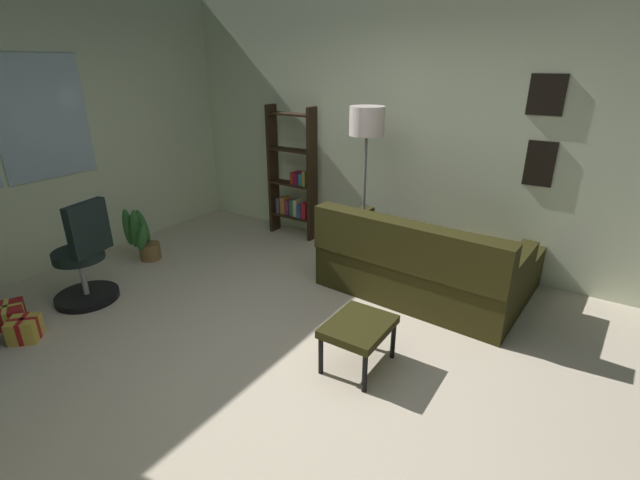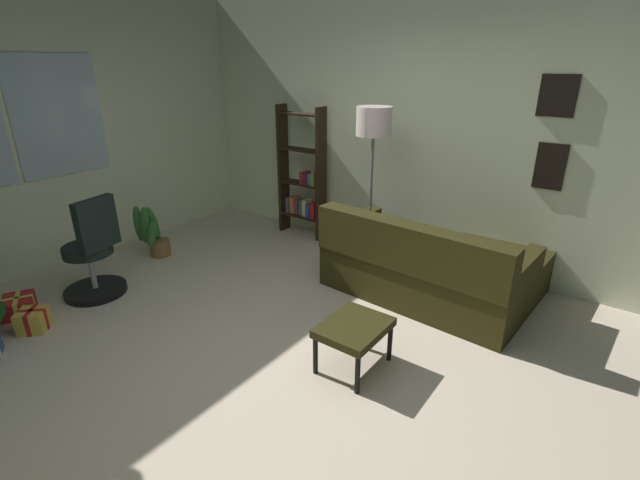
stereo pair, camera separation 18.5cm
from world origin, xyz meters
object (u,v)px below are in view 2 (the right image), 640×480
at_px(footstool, 354,330).
at_px(office_chair, 93,258).
at_px(couch, 441,267).
at_px(gift_box_red, 19,306).
at_px(gift_box_gold, 33,320).
at_px(bookshelf, 303,180).
at_px(potted_plant, 151,234).
at_px(floor_lamp, 373,134).

bearing_deg(footstool, office_chair, 101.73).
xyz_separation_m(couch, office_chair, (-1.94, 2.62, 0.09)).
bearing_deg(gift_box_red, gift_box_gold, -95.53).
bearing_deg(gift_box_gold, office_chair, 13.19).
bearing_deg(office_chair, footstool, -78.27).
relative_size(gift_box_red, bookshelf, 0.23).
relative_size(couch, gift_box_gold, 6.55).
bearing_deg(office_chair, gift_box_red, 159.82).
bearing_deg(gift_box_red, office_chair, -20.18).
xyz_separation_m(bookshelf, potted_plant, (-1.59, 0.93, -0.43)).
distance_m(office_chair, bookshelf, 2.53).
xyz_separation_m(gift_box_red, gift_box_gold, (-0.04, -0.38, 0.01)).
distance_m(gift_box_red, potted_plant, 1.48).
bearing_deg(floor_lamp, potted_plant, 121.29).
height_order(footstool, office_chair, office_chair).
relative_size(office_chair, potted_plant, 1.54).
height_order(footstool, bookshelf, bookshelf).
height_order(footstool, potted_plant, potted_plant).
bearing_deg(couch, potted_plant, 110.26).
bearing_deg(gift_box_red, bookshelf, -14.58).
xyz_separation_m(bookshelf, floor_lamp, (-0.32, -1.16, 0.71)).
height_order(bookshelf, potted_plant, bookshelf).
height_order(footstool, gift_box_gold, footstool).
relative_size(gift_box_gold, floor_lamp, 0.17).
bearing_deg(gift_box_gold, floor_lamp, -29.68).
height_order(couch, potted_plant, couch).
height_order(couch, office_chair, office_chair).
xyz_separation_m(floor_lamp, potted_plant, (-1.27, 2.09, -1.14)).
height_order(couch, floor_lamp, floor_lamp).
distance_m(footstool, office_chair, 2.61).
height_order(office_chair, potted_plant, office_chair).
xyz_separation_m(footstool, gift_box_gold, (-1.18, 2.40, -0.22)).
xyz_separation_m(gift_box_gold, potted_plant, (1.50, 0.51, 0.19)).
bearing_deg(potted_plant, footstool, -96.21).
relative_size(office_chair, floor_lamp, 0.58).
height_order(gift_box_gold, bookshelf, bookshelf).
height_order(footstool, floor_lamp, floor_lamp).
distance_m(gift_box_red, office_chair, 0.72).
distance_m(couch, footstool, 1.42).
relative_size(footstool, bookshelf, 0.32).
xyz_separation_m(office_chair, potted_plant, (0.85, 0.36, -0.10)).
bearing_deg(gift_box_gold, couch, -43.52).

